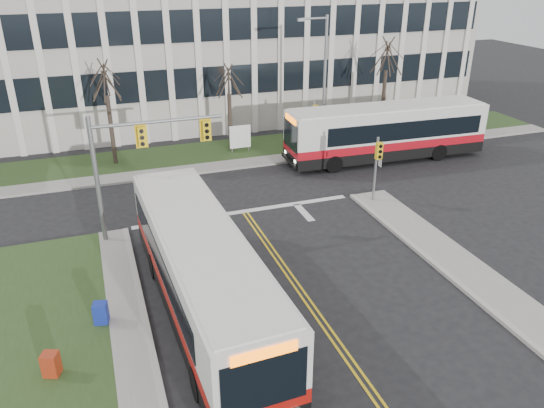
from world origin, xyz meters
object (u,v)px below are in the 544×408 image
(bus_cross, at_px, (386,133))
(newspaper_box_blue, at_px, (101,314))
(directory_sign, at_px, (240,137))
(newspaper_box_red, at_px, (51,365))
(streetlight, at_px, (322,77))
(bus_main, at_px, (202,274))

(bus_cross, distance_m, newspaper_box_blue, 23.01)
(directory_sign, relative_size, newspaper_box_red, 2.11)
(newspaper_box_blue, bearing_deg, streetlight, 58.53)
(directory_sign, relative_size, bus_main, 0.15)
(bus_main, bearing_deg, directory_sign, 67.18)
(bus_cross, distance_m, newspaper_box_red, 25.69)
(streetlight, xyz_separation_m, directory_sign, (-5.53, 1.30, -4.02))
(directory_sign, distance_m, newspaper_box_blue, 19.87)
(bus_main, bearing_deg, newspaper_box_red, -164.39)
(bus_main, distance_m, newspaper_box_blue, 4.01)
(bus_main, bearing_deg, streetlight, 51.00)
(streetlight, height_order, bus_main, streetlight)
(streetlight, relative_size, bus_main, 0.70)
(bus_main, distance_m, newspaper_box_red, 5.85)
(directory_sign, xyz_separation_m, bus_main, (-6.56, -17.52, 0.58))
(bus_main, xyz_separation_m, newspaper_box_red, (-5.44, -1.75, -1.27))
(streetlight, height_order, bus_cross, streetlight)
(streetlight, xyz_separation_m, bus_main, (-12.09, -16.22, -3.45))
(bus_main, height_order, newspaper_box_blue, bus_main)
(bus_cross, relative_size, newspaper_box_blue, 14.26)
(bus_main, height_order, newspaper_box_red, bus_main)
(directory_sign, xyz_separation_m, newspaper_box_red, (-12.00, -19.27, -0.70))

